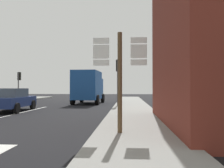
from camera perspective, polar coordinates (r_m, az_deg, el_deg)
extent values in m
plane|color=black|center=(17.08, -18.30, -5.96)|extent=(80.00, 80.00, 0.00)
cube|color=gray|center=(13.84, 5.18, -6.89)|extent=(2.71, 44.00, 0.14)
cube|color=silver|center=(13.48, -24.78, -7.24)|extent=(0.16, 12.00, 0.01)
cube|color=navy|center=(16.06, -23.57, -4.03)|extent=(2.00, 4.30, 0.60)
cube|color=#47515B|center=(15.81, -23.93, -1.99)|extent=(1.68, 2.19, 0.55)
cylinder|color=black|center=(17.66, -24.40, -4.71)|extent=(0.26, 0.65, 0.64)
cylinder|color=black|center=(17.01, -19.02, -4.89)|extent=(0.26, 0.65, 0.64)
cylinder|color=black|center=(14.49, -22.58, -5.56)|extent=(0.26, 0.65, 0.64)
cube|color=#19478C|center=(21.39, -6.18, -0.30)|extent=(2.34, 3.78, 2.60)
cube|color=#19478C|center=(23.84, -4.91, -1.09)|extent=(2.14, 1.38, 2.00)
cube|color=#47515B|center=(23.90, -4.88, 0.83)|extent=(1.76, 0.17, 0.70)
cylinder|color=black|center=(24.05, -7.51, -3.47)|extent=(0.31, 0.91, 0.90)
cylinder|color=black|center=(23.63, -2.31, -3.52)|extent=(0.31, 0.91, 0.90)
cylinder|color=black|center=(20.76, -9.72, -3.86)|extent=(0.31, 0.91, 0.90)
cylinder|color=black|center=(20.28, -3.71, -3.94)|extent=(0.31, 0.91, 0.90)
cylinder|color=brown|center=(7.03, 1.95, -0.13)|extent=(0.14, 0.14, 3.20)
cube|color=white|center=(7.27, -2.70, 10.64)|extent=(0.50, 0.03, 0.18)
cube|color=black|center=(7.29, -2.68, 10.61)|extent=(0.43, 0.01, 0.13)
cube|color=white|center=(7.21, -2.70, 7.99)|extent=(0.50, 0.03, 0.42)
cube|color=black|center=(7.22, -2.68, 7.97)|extent=(0.43, 0.01, 0.32)
cube|color=white|center=(7.16, -2.70, 5.30)|extent=(0.50, 0.03, 0.18)
cube|color=black|center=(7.18, -2.69, 5.29)|extent=(0.43, 0.01, 0.13)
cube|color=white|center=(7.23, 6.64, 10.71)|extent=(0.50, 0.03, 0.18)
cube|color=black|center=(7.25, 6.63, 10.68)|extent=(0.43, 0.01, 0.13)
cube|color=white|center=(7.17, 6.64, 8.05)|extent=(0.50, 0.03, 0.42)
cube|color=black|center=(7.19, 6.64, 8.02)|extent=(0.43, 0.01, 0.32)
cube|color=white|center=(7.12, 6.65, 5.34)|extent=(0.50, 0.03, 0.18)
cube|color=black|center=(7.14, 6.64, 5.33)|extent=(0.43, 0.01, 0.13)
cylinder|color=#47474C|center=(27.50, -22.19, -0.63)|extent=(0.12, 0.12, 3.26)
cube|color=black|center=(27.71, -21.99, 1.81)|extent=(0.30, 0.28, 0.90)
sphere|color=#360303|center=(27.85, -21.86, 2.35)|extent=(0.18, 0.18, 0.18)
sphere|color=#3C2303|center=(27.84, -21.86, 1.77)|extent=(0.18, 0.18, 0.18)
sphere|color=#0CA526|center=(27.82, -21.87, 1.20)|extent=(0.18, 0.18, 0.18)
cylinder|color=#47474C|center=(17.64, 1.46, 0.14)|extent=(0.12, 0.12, 3.68)
cube|color=black|center=(17.92, 1.49, 4.58)|extent=(0.30, 0.28, 0.90)
sphere|color=#360303|center=(18.09, 1.50, 5.39)|extent=(0.18, 0.18, 0.18)
sphere|color=#3C2303|center=(18.06, 1.51, 4.50)|extent=(0.18, 0.18, 0.18)
sphere|color=#0CA526|center=(18.03, 1.51, 3.62)|extent=(0.18, 0.18, 0.18)
cylinder|color=#47474C|center=(24.57, 2.15, -0.33)|extent=(0.12, 0.12, 3.55)
cube|color=black|center=(24.82, 2.16, 2.73)|extent=(0.30, 0.28, 0.90)
sphere|color=#360303|center=(24.98, 2.17, 3.33)|extent=(0.18, 0.18, 0.18)
sphere|color=#3C2303|center=(24.96, 2.17, 2.69)|extent=(0.18, 0.18, 0.18)
sphere|color=#0CA526|center=(24.94, 2.17, 2.05)|extent=(0.18, 0.18, 0.18)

